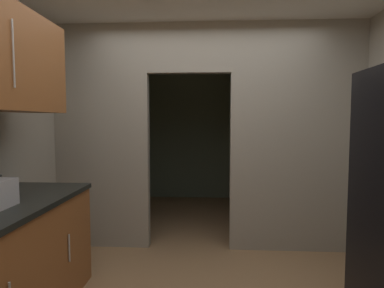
% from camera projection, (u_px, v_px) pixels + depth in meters
% --- Properties ---
extents(kitchen_partition, '(3.51, 0.12, 2.58)m').
position_uv_depth(kitchen_partition, '(210.00, 131.00, 3.67)').
color(kitchen_partition, '#9E998C').
rests_on(kitchen_partition, ground).
extents(adjoining_room_shell, '(3.51, 2.55, 2.58)m').
position_uv_depth(adjoining_room_shell, '(207.00, 132.00, 5.43)').
color(adjoining_room_shell, slate).
rests_on(adjoining_room_shell, ground).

